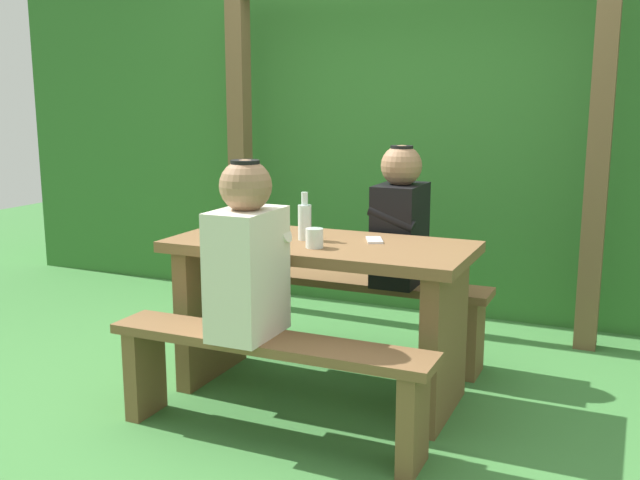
# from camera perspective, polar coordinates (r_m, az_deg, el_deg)

# --- Properties ---
(ground_plane) EXTENTS (12.00, 12.00, 0.00)m
(ground_plane) POSITION_cam_1_polar(r_m,az_deg,el_deg) (3.60, 0.00, -11.80)
(ground_plane) COLOR #407E3C
(hedge_backdrop) EXTENTS (6.40, 1.07, 2.15)m
(hedge_backdrop) POSITION_cam_1_polar(r_m,az_deg,el_deg) (5.28, 9.20, 7.46)
(hedge_backdrop) COLOR #316B2B
(hedge_backdrop) RESTS_ON ground_plane
(pergola_post_left) EXTENTS (0.12, 0.12, 2.03)m
(pergola_post_left) POSITION_cam_1_polar(r_m,az_deg,el_deg) (4.92, -6.23, 6.55)
(pergola_post_left) COLOR brown
(pergola_post_left) RESTS_ON ground_plane
(pergola_post_right) EXTENTS (0.12, 0.12, 2.03)m
(pergola_post_right) POSITION_cam_1_polar(r_m,az_deg,el_deg) (4.26, 20.81, 5.18)
(pergola_post_right) COLOR brown
(pergola_post_right) RESTS_ON ground_plane
(picnic_table) EXTENTS (1.40, 0.64, 0.74)m
(picnic_table) POSITION_cam_1_polar(r_m,az_deg,el_deg) (3.44, 0.00, -4.02)
(picnic_table) COLOR brown
(picnic_table) RESTS_ON ground_plane
(bench_near) EXTENTS (1.40, 0.24, 0.44)m
(bench_near) POSITION_cam_1_polar(r_m,az_deg,el_deg) (3.04, -4.09, -9.82)
(bench_near) COLOR brown
(bench_near) RESTS_ON ground_plane
(bench_far) EXTENTS (1.40, 0.24, 0.44)m
(bench_far) POSITION_cam_1_polar(r_m,az_deg,el_deg) (3.96, 3.11, -4.80)
(bench_far) COLOR brown
(bench_far) RESTS_ON ground_plane
(person_white_shirt) EXTENTS (0.25, 0.35, 0.72)m
(person_white_shirt) POSITION_cam_1_polar(r_m,az_deg,el_deg) (2.95, -5.68, -1.23)
(person_white_shirt) COLOR silver
(person_white_shirt) RESTS_ON bench_near
(person_black_coat) EXTENTS (0.25, 0.35, 0.72)m
(person_black_coat) POSITION_cam_1_polar(r_m,az_deg,el_deg) (3.78, 6.25, 1.50)
(person_black_coat) COLOR black
(person_black_coat) RESTS_ON bench_far
(drinking_glass) EXTENTS (0.08, 0.08, 0.09)m
(drinking_glass) POSITION_cam_1_polar(r_m,az_deg,el_deg) (3.24, -0.44, 0.15)
(drinking_glass) COLOR silver
(drinking_glass) RESTS_ON picnic_table
(bottle_left) EXTENTS (0.06, 0.06, 0.22)m
(bottle_left) POSITION_cam_1_polar(r_m,az_deg,el_deg) (3.41, -1.20, 1.53)
(bottle_left) COLOR silver
(bottle_left) RESTS_ON picnic_table
(cell_phone) EXTENTS (0.12, 0.16, 0.01)m
(cell_phone) POSITION_cam_1_polar(r_m,az_deg,el_deg) (3.40, 4.25, 0.00)
(cell_phone) COLOR silver
(cell_phone) RESTS_ON picnic_table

